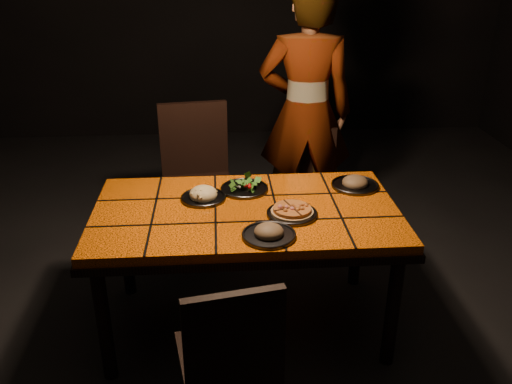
{
  "coord_description": "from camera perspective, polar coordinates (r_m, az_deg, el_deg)",
  "views": [
    {
      "loc": [
        -0.14,
        -2.55,
        2.02
      ],
      "look_at": [
        0.06,
        0.05,
        0.82
      ],
      "focal_mm": 38.0,
      "sensor_mm": 36.0,
      "label": 1
    }
  ],
  "objects": [
    {
      "name": "dining_table",
      "position": [
        2.89,
        -1.06,
        -3.13
      ],
      "size": [
        1.62,
        0.92,
        0.75
      ],
      "color": "#FF6908",
      "rests_on": "ground"
    },
    {
      "name": "diner",
      "position": [
        3.91,
        5.25,
        8.29
      ],
      "size": [
        0.71,
        0.5,
        1.84
      ],
      "primitive_type": "imported",
      "rotation": [
        0.0,
        0.0,
        3.05
      ],
      "color": "brown",
      "rests_on": "ground"
    },
    {
      "name": "chair_far_left",
      "position": [
        3.77,
        -6.27,
        2.36
      ],
      "size": [
        0.53,
        0.53,
        1.04
      ],
      "rotation": [
        0.0,
        0.0,
        0.13
      ],
      "color": "black",
      "rests_on": "ground"
    },
    {
      "name": "plate_salad",
      "position": [
        3.05,
        -1.23,
        0.63
      ],
      "size": [
        0.27,
        0.27,
        0.07
      ],
      "color": "#3B3B40",
      "rests_on": "dining_table"
    },
    {
      "name": "plate_mushroom_b",
      "position": [
        3.15,
        10.39,
        0.95
      ],
      "size": [
        0.27,
        0.27,
        0.09
      ],
      "color": "#3B3B40",
      "rests_on": "dining_table"
    },
    {
      "name": "plate_mushroom_a",
      "position": [
        2.57,
        1.36,
        -4.28
      ],
      "size": [
        0.26,
        0.26,
        0.09
      ],
      "color": "#3B3B40",
      "rests_on": "dining_table"
    },
    {
      "name": "chair_near",
      "position": [
        2.3,
        -2.75,
        -16.83
      ],
      "size": [
        0.46,
        0.46,
        0.87
      ],
      "rotation": [
        0.0,
        0.0,
        3.32
      ],
      "color": "black",
      "rests_on": "ground"
    },
    {
      "name": "chair_far_right",
      "position": [
        3.97,
        5.46,
        1.64
      ],
      "size": [
        0.47,
        0.47,
        0.82
      ],
      "rotation": [
        0.0,
        0.0,
        -0.33
      ],
      "color": "black",
      "rests_on": "ground"
    },
    {
      "name": "plate_pasta",
      "position": [
        2.96,
        -5.56,
        -0.38
      ],
      "size": [
        0.25,
        0.25,
        0.08
      ],
      "color": "#3B3B40",
      "rests_on": "dining_table"
    },
    {
      "name": "plate_pizza",
      "position": [
        2.78,
        3.82,
        -2.12
      ],
      "size": [
        0.28,
        0.28,
        0.04
      ],
      "color": "#3B3B40",
      "rests_on": "dining_table"
    },
    {
      "name": "room_shell",
      "position": [
        2.61,
        -1.21,
        13.19
      ],
      "size": [
        6.04,
        7.04,
        3.08
      ],
      "color": "black",
      "rests_on": "ground"
    }
  ]
}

